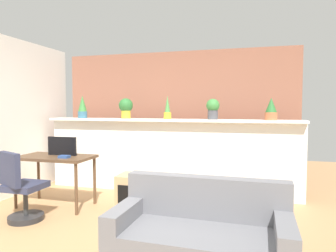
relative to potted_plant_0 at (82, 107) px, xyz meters
name	(u,v)px	position (x,y,z in m)	size (l,w,h in m)	color
ground_plane	(119,241)	(1.59, -1.93, -1.47)	(12.00, 12.00, 0.00)	tan
divider_wall	(168,157)	(1.59, 0.07, -0.85)	(4.38, 0.16, 1.23)	white
plant_shelf	(167,120)	(1.59, 0.03, -0.22)	(4.38, 0.34, 0.04)	white
brick_wall_behind	(176,119)	(1.59, 0.67, -0.22)	(4.38, 0.10, 2.50)	#935B47
potted_plant_0	(82,107)	(0.00, 0.00, 0.00)	(0.16, 0.16, 0.41)	#386B84
potted_plant_1	(126,107)	(0.83, 0.06, 0.00)	(0.25, 0.25, 0.36)	gold
potted_plant_2	(167,109)	(1.61, -0.01, -0.03)	(0.12, 0.12, 0.39)	gold
potted_plant_3	(213,108)	(2.36, 0.03, -0.02)	(0.22, 0.22, 0.33)	#4C4C51
potted_plant_4	(271,109)	(3.25, 0.00, -0.03)	(0.18, 0.18, 0.34)	#C66B42
desk	(55,162)	(0.19, -1.08, -0.80)	(1.10, 0.60, 0.75)	brown
tv_monitor	(62,146)	(0.25, -1.00, -0.58)	(0.46, 0.04, 0.28)	black
office_chair	(21,192)	(0.14, -1.73, -1.08)	(0.51, 0.51, 0.91)	#262628
side_cube_shelf	(133,192)	(1.33, -0.89, -1.22)	(0.40, 0.41, 0.50)	tan
book_on_desk	(64,157)	(0.42, -1.20, -0.70)	(0.14, 0.11, 0.04)	#2D4C8C
couch	(201,240)	(2.55, -2.29, -1.18)	(1.58, 0.80, 0.80)	slate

